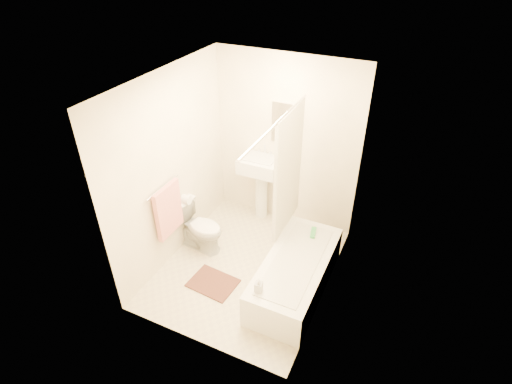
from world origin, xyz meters
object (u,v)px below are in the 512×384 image
at_px(sink, 261,185).
at_px(bath_mat, 213,283).
at_px(bathtub, 295,274).
at_px(toilet, 200,227).
at_px(soap_bottle, 259,285).

distance_m(sink, bath_mat, 1.59).
height_order(sink, bathtub, sink).
bearing_deg(sink, bath_mat, -89.11).
bearing_deg(bathtub, toilet, 173.16).
bearing_deg(bathtub, sink, 130.39).
xyz_separation_m(bath_mat, soap_bottle, (0.72, -0.24, 0.51)).
bearing_deg(toilet, bath_mat, -130.91).
distance_m(toilet, sink, 1.08).
xyz_separation_m(sink, bathtub, (0.96, -1.13, -0.32)).
bearing_deg(sink, soap_bottle, -67.01).
height_order(toilet, bath_mat, toilet).
height_order(sink, soap_bottle, sink).
relative_size(sink, soap_bottle, 6.34).
bearing_deg(bathtub, bath_mat, -158.37).
xyz_separation_m(sink, soap_bottle, (0.76, -1.73, -0.02)).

